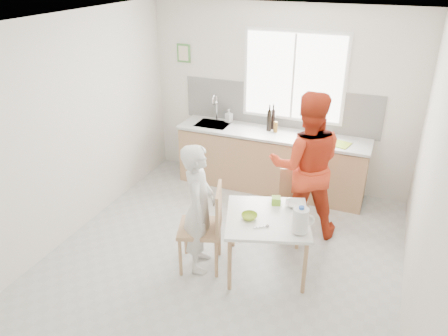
# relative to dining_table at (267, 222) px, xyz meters

# --- Properties ---
(ground) EXTENTS (4.50, 4.50, 0.00)m
(ground) POSITION_rel_dining_table_xyz_m (-0.51, -0.07, -0.62)
(ground) COLOR #B7B7B2
(ground) RESTS_ON ground
(room_shell) EXTENTS (4.50, 4.50, 4.50)m
(room_shell) POSITION_rel_dining_table_xyz_m (-0.51, -0.07, 1.03)
(room_shell) COLOR silver
(room_shell) RESTS_ON ground
(window) EXTENTS (1.50, 0.06, 1.30)m
(window) POSITION_rel_dining_table_xyz_m (-0.31, 2.16, 1.08)
(window) COLOR white
(window) RESTS_ON room_shell
(backsplash) EXTENTS (3.00, 0.02, 0.65)m
(backsplash) POSITION_rel_dining_table_xyz_m (-0.51, 2.17, 0.61)
(backsplash) COLOR white
(backsplash) RESTS_ON room_shell
(picture_frame) EXTENTS (0.22, 0.03, 0.28)m
(picture_frame) POSITION_rel_dining_table_xyz_m (-2.06, 2.16, 1.28)
(picture_frame) COLOR #4C8F41
(picture_frame) RESTS_ON room_shell
(kitchen_counter) EXTENTS (2.84, 0.64, 1.37)m
(kitchen_counter) POSITION_rel_dining_table_xyz_m (-0.52, 1.88, -0.20)
(kitchen_counter) COLOR tan
(kitchen_counter) RESTS_ON ground
(dining_table) EXTENTS (1.12, 1.12, 0.69)m
(dining_table) POSITION_rel_dining_table_xyz_m (0.00, 0.00, 0.00)
(dining_table) COLOR white
(dining_table) RESTS_ON ground
(chair_left) EXTENTS (0.59, 0.59, 1.02)m
(chair_left) POSITION_rel_dining_table_xyz_m (-0.64, -0.21, -0.06)
(chair_left) COLOR tan
(chair_left) RESTS_ON ground
(chair_far) EXTENTS (0.48, 0.48, 0.83)m
(chair_far) POSITION_rel_dining_table_xyz_m (0.08, 0.88, -0.16)
(chair_far) COLOR tan
(chair_far) RESTS_ON ground
(person_white) EXTENTS (0.52, 0.64, 1.52)m
(person_white) POSITION_rel_dining_table_xyz_m (-0.72, -0.23, 0.14)
(person_white) COLOR silver
(person_white) RESTS_ON ground
(person_red) EXTENTS (1.09, 0.96, 1.88)m
(person_red) POSITION_rel_dining_table_xyz_m (0.20, 0.91, 0.32)
(person_red) COLOR red
(person_red) RESTS_ON ground
(bowl_green) EXTENTS (0.22, 0.22, 0.06)m
(bowl_green) POSITION_rel_dining_table_xyz_m (-0.17, -0.11, 0.10)
(bowl_green) COLOR #94B72A
(bowl_green) RESTS_ON dining_table
(bowl_white) EXTENTS (0.25, 0.25, 0.05)m
(bowl_white) POSITION_rel_dining_table_xyz_m (0.21, 0.33, 0.10)
(bowl_white) COLOR silver
(bowl_white) RESTS_ON dining_table
(milk_jug) EXTENTS (0.23, 0.16, 0.29)m
(milk_jug) POSITION_rel_dining_table_xyz_m (0.40, -0.17, 0.23)
(milk_jug) COLOR white
(milk_jug) RESTS_ON dining_table
(green_box) EXTENTS (0.13, 0.13, 0.09)m
(green_box) POSITION_rel_dining_table_xyz_m (0.01, 0.30, 0.12)
(green_box) COLOR #79B82A
(green_box) RESTS_ON dining_table
(spoon) EXTENTS (0.13, 0.11, 0.01)m
(spoon) POSITION_rel_dining_table_xyz_m (-0.01, -0.23, 0.08)
(spoon) COLOR #A5A5AA
(spoon) RESTS_ON dining_table
(cutting_board) EXTENTS (0.40, 0.33, 0.01)m
(cutting_board) POSITION_rel_dining_table_xyz_m (0.44, 1.80, 0.31)
(cutting_board) COLOR #96BB2B
(cutting_board) RESTS_ON kitchen_counter
(wine_bottle_a) EXTENTS (0.07, 0.07, 0.32)m
(wine_bottle_a) POSITION_rel_dining_table_xyz_m (-0.58, 1.94, 0.46)
(wine_bottle_a) COLOR black
(wine_bottle_a) RESTS_ON kitchen_counter
(wine_bottle_b) EXTENTS (0.07, 0.07, 0.30)m
(wine_bottle_b) POSITION_rel_dining_table_xyz_m (-0.55, 2.03, 0.45)
(wine_bottle_b) COLOR black
(wine_bottle_b) RESTS_ON kitchen_counter
(jar_amber) EXTENTS (0.06, 0.06, 0.16)m
(jar_amber) POSITION_rel_dining_table_xyz_m (-0.47, 1.91, 0.38)
(jar_amber) COLOR brown
(jar_amber) RESTS_ON kitchen_counter
(soap_bottle) EXTENTS (0.12, 0.12, 0.21)m
(soap_bottle) POSITION_rel_dining_table_xyz_m (-1.26, 2.06, 0.41)
(soap_bottle) COLOR #999999
(soap_bottle) RESTS_ON kitchen_counter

